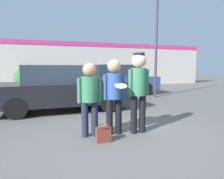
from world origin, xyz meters
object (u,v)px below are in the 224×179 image
person_right (139,85)px  parked_car_far (116,80)px  parked_car_near (62,88)px  person_middle_with_frisbee (114,90)px  street_lamp (161,18)px  shrub (27,78)px  handbag (103,134)px  person_left (90,93)px

person_right → parked_car_far: bearing=74.2°
person_right → parked_car_near: 3.45m
person_middle_with_frisbee → parked_car_near: person_middle_with_frisbee is taller
parked_car_near → street_lamp: 6.06m
shrub → handbag: (2.13, -10.60, -0.62)m
street_lamp → shrub: size_ratio=4.06×
street_lamp → shrub: bearing=139.7°
person_left → person_middle_with_frisbee: 0.56m
parked_car_near → handbag: size_ratio=13.06×
street_lamp → handbag: bearing=-131.8°
person_right → street_lamp: (3.53, 4.69, 2.76)m
parked_car_far → handbag: parked_car_far is taller
person_middle_with_frisbee → shrub: bearing=103.8°
parked_car_near → street_lamp: size_ratio=0.72×
person_left → street_lamp: size_ratio=0.25×
parked_car_near → handbag: 3.51m
parked_car_far → handbag: 7.17m
shrub → person_middle_with_frisbee: bearing=-76.2°
person_left → shrub: bearing=100.9°
person_left → shrub: 10.35m
person_right → parked_car_near: bearing=114.7°
person_left → street_lamp: street_lamp is taller
parked_car_near → person_middle_with_frisbee: bearing=-73.8°
person_left → person_middle_with_frisbee: size_ratio=0.95×
parked_car_far → handbag: bearing=-112.4°
person_right → street_lamp: size_ratio=0.29×
person_left → street_lamp: 7.13m
street_lamp → handbag: street_lamp is taller
person_left → parked_car_far: size_ratio=0.36×
parked_car_near → person_right: bearing=-65.3°
parked_car_near → handbag: parked_car_near is taller
shrub → handbag: bearing=-78.6°
person_left → parked_car_near: bearing=96.1°
street_lamp → parked_car_near: bearing=-162.4°
person_left → street_lamp: (4.65, 4.55, 2.93)m
street_lamp → person_right: bearing=-127.0°
person_right → parked_car_far: person_right is taller
parked_car_far → street_lamp: 3.89m
person_middle_with_frisbee → person_right: bearing=-10.8°
parked_car_near → street_lamp: bearing=17.6°
person_left → person_right: bearing=-7.2°
person_right → handbag: person_right is taller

